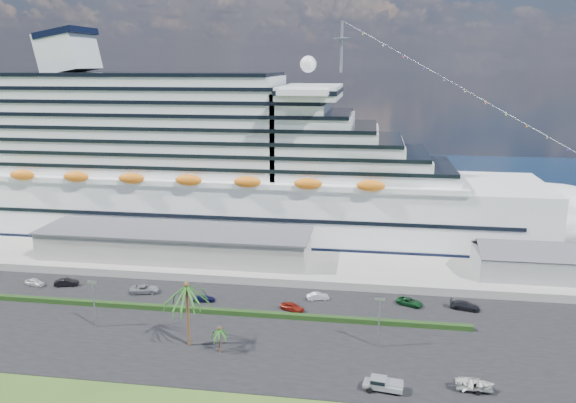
% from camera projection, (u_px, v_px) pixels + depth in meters
% --- Properties ---
extents(ground, '(420.00, 420.00, 0.00)m').
position_uv_depth(ground, '(245.00, 363.00, 84.83)').
color(ground, '#2D511B').
rests_on(ground, ground).
extents(asphalt_lot, '(140.00, 38.00, 0.12)m').
position_uv_depth(asphalt_lot, '(259.00, 330.00, 95.38)').
color(asphalt_lot, black).
rests_on(asphalt_lot, ground).
extents(wharf, '(240.00, 20.00, 1.80)m').
position_uv_depth(wharf, '(285.00, 266.00, 123.04)').
color(wharf, gray).
rests_on(wharf, ground).
extents(water, '(420.00, 160.00, 0.02)m').
position_uv_depth(water, '(322.00, 185.00, 209.70)').
color(water, black).
rests_on(water, ground).
extents(cruise_ship, '(191.00, 38.00, 54.00)m').
position_uv_depth(cruise_ship, '(217.00, 172.00, 145.43)').
color(cruise_ship, silver).
rests_on(cruise_ship, ground).
extents(terminal_building, '(61.00, 15.00, 6.30)m').
position_uv_depth(terminal_building, '(175.00, 243.00, 125.65)').
color(terminal_building, gray).
rests_on(terminal_building, wharf).
extents(port_shed, '(24.00, 12.31, 7.37)m').
position_uv_depth(port_shed, '(536.00, 263.00, 114.73)').
color(port_shed, gray).
rests_on(port_shed, wharf).
extents(hedge, '(88.00, 1.10, 0.90)m').
position_uv_depth(hedge, '(221.00, 312.00, 101.21)').
color(hedge, black).
rests_on(hedge, asphalt_lot).
extents(lamp_post_left, '(1.60, 0.35, 8.27)m').
position_uv_depth(lamp_post_left, '(94.00, 298.00, 95.27)').
color(lamp_post_left, gray).
rests_on(lamp_post_left, asphalt_lot).
extents(lamp_post_right, '(1.60, 0.35, 8.27)m').
position_uv_depth(lamp_post_right, '(379.00, 316.00, 88.37)').
color(lamp_post_right, gray).
rests_on(lamp_post_right, asphalt_lot).
extents(palm_tall, '(8.82, 8.82, 11.13)m').
position_uv_depth(palm_tall, '(187.00, 292.00, 87.92)').
color(palm_tall, '#47301E').
rests_on(palm_tall, ground).
extents(palm_short, '(3.53, 3.53, 4.56)m').
position_uv_depth(palm_short, '(219.00, 331.00, 87.01)').
color(palm_short, '#47301E').
rests_on(palm_short, ground).
extents(parked_car_0, '(4.55, 2.71, 1.45)m').
position_uv_depth(parked_car_0, '(35.00, 282.00, 114.06)').
color(parked_car_0, silver).
rests_on(parked_car_0, asphalt_lot).
extents(parked_car_1, '(4.91, 2.89, 1.53)m').
position_uv_depth(parked_car_1, '(67.00, 282.00, 113.91)').
color(parked_car_1, black).
rests_on(parked_car_1, asphalt_lot).
extents(parked_car_2, '(6.08, 3.87, 1.56)m').
position_uv_depth(parked_car_2, '(144.00, 289.00, 110.49)').
color(parked_car_2, '#919399').
rests_on(parked_car_2, asphalt_lot).
extents(parked_car_3, '(4.44, 2.47, 1.22)m').
position_uv_depth(parked_car_3, '(204.00, 298.00, 106.51)').
color(parked_car_3, '#11123B').
rests_on(parked_car_3, asphalt_lot).
extents(parked_car_4, '(4.85, 3.42, 1.53)m').
position_uv_depth(parked_car_4, '(292.00, 307.00, 102.44)').
color(parked_car_4, maroon).
rests_on(parked_car_4, asphalt_lot).
extents(parked_car_5, '(4.39, 2.59, 1.37)m').
position_uv_depth(parked_car_5, '(318.00, 296.00, 107.24)').
color(parked_car_5, silver).
rests_on(parked_car_5, asphalt_lot).
extents(parked_car_6, '(5.34, 4.04, 1.35)m').
position_uv_depth(parked_car_6, '(410.00, 302.00, 104.78)').
color(parked_car_6, '#0E3A19').
rests_on(parked_car_6, asphalt_lot).
extents(parked_car_7, '(5.69, 3.26, 1.55)m').
position_uv_depth(parked_car_7, '(465.00, 305.00, 102.97)').
color(parked_car_7, black).
rests_on(parked_car_7, asphalt_lot).
extents(pickup_truck, '(5.66, 2.72, 1.91)m').
position_uv_depth(pickup_truck, '(383.00, 384.00, 77.28)').
color(pickup_truck, black).
rests_on(pickup_truck, asphalt_lot).
extents(boat_trailer, '(6.08, 3.88, 1.75)m').
position_uv_depth(boat_trailer, '(474.00, 384.00, 77.08)').
color(boat_trailer, gray).
rests_on(boat_trailer, asphalt_lot).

